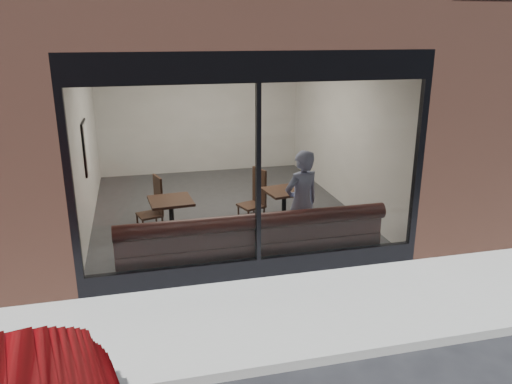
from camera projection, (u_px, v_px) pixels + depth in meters
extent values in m
plane|color=black|center=(304.00, 363.00, 5.41)|extent=(120.00, 120.00, 0.00)
cube|color=gray|center=(278.00, 314.00, 6.34)|extent=(40.00, 2.00, 0.01)
cube|color=gray|center=(305.00, 361.00, 5.35)|extent=(40.00, 0.10, 0.12)
cube|color=brown|center=(37.00, 115.00, 11.46)|extent=(2.50, 12.00, 3.20)
cube|color=brown|center=(341.00, 104.00, 13.17)|extent=(2.50, 12.00, 3.20)
cube|color=brown|center=(186.00, 95.00, 15.09)|extent=(5.00, 6.00, 3.20)
plane|color=#2D2D30|center=(222.00, 209.00, 10.03)|extent=(6.00, 6.00, 0.00)
plane|color=white|center=(219.00, 45.00, 9.06)|extent=(6.00, 6.00, 0.00)
plane|color=silver|center=(200.00, 109.00, 12.31)|extent=(5.00, 0.00, 5.00)
plane|color=silver|center=(84.00, 138.00, 8.98)|extent=(0.00, 6.00, 6.00)
plane|color=silver|center=(342.00, 126.00, 10.11)|extent=(0.00, 6.00, 6.00)
cube|color=black|center=(258.00, 268.00, 7.26)|extent=(5.00, 0.10, 0.30)
cube|color=black|center=(258.00, 67.00, 6.39)|extent=(5.00, 0.10, 0.40)
cube|color=black|center=(258.00, 175.00, 6.83)|extent=(0.06, 0.10, 2.50)
plane|color=white|center=(259.00, 176.00, 6.81)|extent=(4.80, 0.00, 4.80)
cube|color=#3A1515|center=(252.00, 252.00, 7.61)|extent=(4.00, 0.55, 0.45)
imported|color=#8A94BE|center=(301.00, 204.00, 7.82)|extent=(0.73, 0.59, 1.72)
cube|color=black|center=(171.00, 201.00, 8.31)|extent=(0.75, 0.75, 0.04)
cube|color=black|center=(284.00, 191.00, 8.82)|extent=(0.76, 0.76, 0.04)
cube|color=black|center=(149.00, 215.00, 9.10)|extent=(0.49, 0.49, 0.04)
cube|color=black|center=(251.00, 206.00, 9.59)|extent=(0.55, 0.55, 0.04)
cube|color=white|center=(87.00, 147.00, 8.84)|extent=(0.02, 0.66, 0.87)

